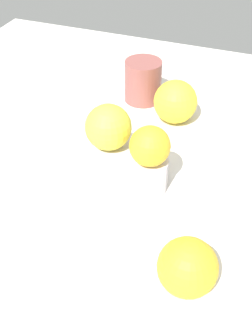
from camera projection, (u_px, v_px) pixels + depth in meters
ground_plane at (126, 188)px, 68.57cm from camera, size 110.00×110.00×2.00cm
fruit_bowl at (126, 171)px, 66.28cm from camera, size 13.01×13.01×5.40cm
orange_in_bowl_0 at (149, 148)px, 61.26cm from camera, size 6.07×6.07×6.07cm
orange_in_bowl_1 at (108, 127)px, 64.28cm from camera, size 7.14×7.14×7.14cm
orange_loose_0 at (188, 267)px, 50.88cm from camera, size 7.44×7.44×7.44cm
orange_loose_1 at (175, 102)px, 79.35cm from camera, size 8.16×8.16×8.16cm
ceramic_cup at (143, 81)px, 85.26cm from camera, size 7.36×7.36×8.36cm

